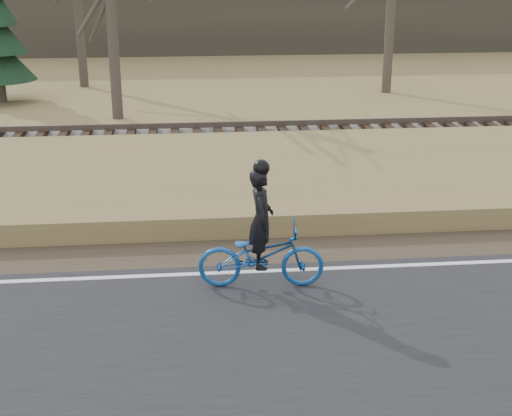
{
  "coord_description": "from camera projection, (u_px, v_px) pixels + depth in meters",
  "views": [
    {
      "loc": [
        -0.84,
        -10.75,
        5.13
      ],
      "look_at": [
        0.26,
        0.5,
        1.1
      ],
      "focal_mm": 50.0,
      "sensor_mm": 36.0,
      "label": 1
    }
  ],
  "objects": [
    {
      "name": "bare_tree_near_left",
      "position": [
        111.0,
        7.0,
        22.46
      ],
      "size": [
        0.36,
        0.36,
        7.12
      ],
      "primitive_type": "cylinder",
      "color": "#453D33",
      "rests_on": "ground"
    },
    {
      "name": "shoulder",
      "position": [
        238.0,
        251.0,
        13.0
      ],
      "size": [
        120.0,
        1.6,
        0.04
      ],
      "primitive_type": "cube",
      "color": "#473A2B",
      "rests_on": "ground"
    },
    {
      "name": "railroad",
      "position": [
        219.0,
        135.0,
        19.2
      ],
      "size": [
        120.0,
        2.4,
        0.29
      ],
      "color": "black",
      "rests_on": "ballast"
    },
    {
      "name": "ground",
      "position": [
        243.0,
        281.0,
        11.88
      ],
      "size": [
        120.0,
        120.0,
        0.0
      ],
      "primitive_type": "plane",
      "color": "olive",
      "rests_on": "ground"
    },
    {
      "name": "edge_line",
      "position": [
        242.0,
        272.0,
        12.04
      ],
      "size": [
        120.0,
        0.12,
        0.01
      ],
      "primitive_type": "cube",
      "color": "silver",
      "rests_on": "road"
    },
    {
      "name": "embankment",
      "position": [
        228.0,
        190.0,
        15.74
      ],
      "size": [
        120.0,
        5.0,
        0.44
      ],
      "primitive_type": "cube",
      "color": "olive",
      "rests_on": "ground"
    },
    {
      "name": "road",
      "position": [
        258.0,
        359.0,
        9.52
      ],
      "size": [
        120.0,
        6.0,
        0.06
      ],
      "primitive_type": "cube",
      "color": "black",
      "rests_on": "ground"
    },
    {
      "name": "ballast",
      "position": [
        220.0,
        146.0,
        19.3
      ],
      "size": [
        120.0,
        3.0,
        0.45
      ],
      "primitive_type": "cube",
      "color": "slate",
      "rests_on": "ground"
    },
    {
      "name": "cyclist",
      "position": [
        261.0,
        247.0,
        11.34
      ],
      "size": [
        2.06,
        0.85,
        2.12
      ],
      "rotation": [
        0.0,
        0.0,
        1.5
      ],
      "color": "#14488F",
      "rests_on": "road"
    }
  ]
}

